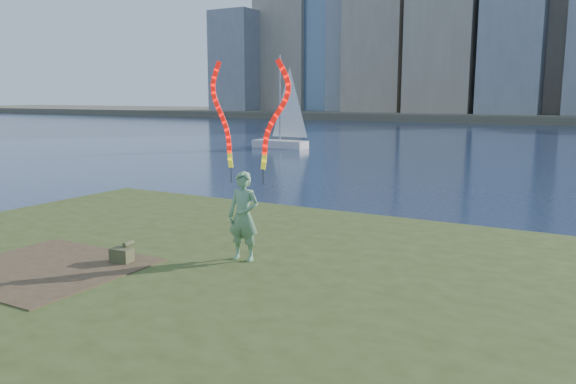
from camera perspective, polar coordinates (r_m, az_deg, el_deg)
The scene contains 7 objects.
ground at distance 12.27m, azimuth -4.53°, elevation -8.91°, with size 320.00×320.00×0.00m, color #1B2844.
grassy_knoll at distance 10.44m, azimuth -11.71°, elevation -10.50°, with size 20.00×18.00×0.80m.
dirt_patch at distance 11.27m, azimuth -23.42°, elevation -7.08°, with size 3.20×3.00×0.02m, color #47331E.
far_shore at distance 104.88m, azimuth 26.01°, elevation 6.89°, with size 320.00×40.00×1.20m, color #4E4939.
woman_with_ribbons at distance 10.63m, azimuth -4.48°, elevation 0.42°, with size 2.08×0.47×4.08m.
canvas_bag at distance 11.12m, azimuth -16.49°, elevation -6.12°, with size 0.42×0.48×0.37m.
sailboat at distance 43.31m, azimuth -0.55°, elevation 6.10°, with size 4.66×1.59×7.03m.
Camera 1 is at (6.52, -9.63, 3.90)m, focal length 35.00 mm.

